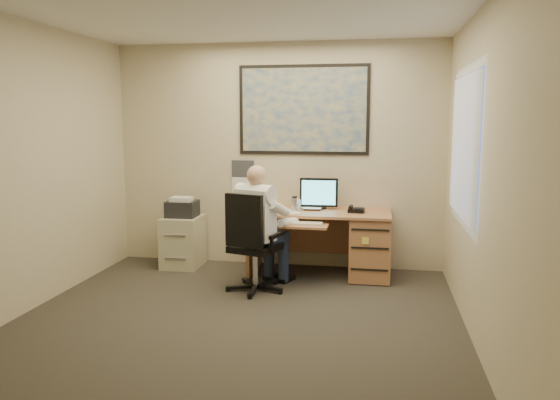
% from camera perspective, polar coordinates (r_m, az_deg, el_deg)
% --- Properties ---
extents(room_shell, '(4.00, 4.50, 2.70)m').
position_cam_1_polar(room_shell, '(4.46, -5.54, 2.71)').
color(room_shell, '#322E27').
rests_on(room_shell, ground).
extents(desk, '(1.60, 0.97, 1.10)m').
position_cam_1_polar(desk, '(6.33, 7.19, -3.95)').
color(desk, tan).
rests_on(desk, ground).
extents(world_map, '(1.56, 0.03, 1.06)m').
position_cam_1_polar(world_map, '(6.57, 2.47, 9.38)').
color(world_map, '#1E4C93').
rests_on(world_map, room_shell).
extents(wall_calendar, '(0.28, 0.01, 0.42)m').
position_cam_1_polar(wall_calendar, '(6.75, -3.89, 2.38)').
color(wall_calendar, white).
rests_on(wall_calendar, room_shell).
extents(window_blinds, '(0.06, 1.40, 1.30)m').
position_cam_1_polar(window_blinds, '(5.14, 18.80, 5.29)').
color(window_blinds, white).
rests_on(window_blinds, room_shell).
extents(filing_cabinet, '(0.45, 0.53, 0.86)m').
position_cam_1_polar(filing_cabinet, '(6.79, -10.10, -3.80)').
color(filing_cabinet, '#BDB998').
rests_on(filing_cabinet, ground).
extents(office_chair, '(0.78, 0.78, 1.05)m').
position_cam_1_polar(office_chair, '(5.73, -2.55, -6.59)').
color(office_chair, black).
rests_on(office_chair, ground).
extents(person, '(0.82, 0.94, 1.32)m').
position_cam_1_polar(person, '(5.72, -2.54, -2.96)').
color(person, white).
rests_on(person, office_chair).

